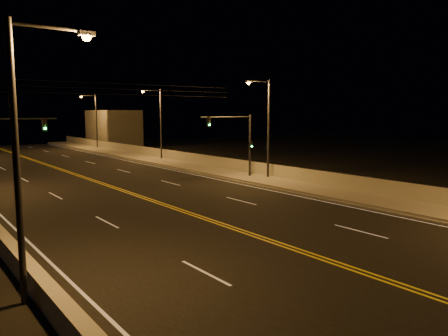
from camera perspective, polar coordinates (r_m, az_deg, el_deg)
road at (r=25.97m, az=-6.22°, el=-5.35°), size 18.00×120.00×0.02m
sidewalk at (r=32.70m, az=10.26°, el=-2.55°), size 3.60×120.00×0.30m
curb at (r=31.38m, az=7.94°, el=-3.05°), size 0.14×120.00×0.15m
parapet_wall at (r=33.81m, az=12.19°, el=-1.16°), size 0.30×120.00×1.00m
distant_building_right at (r=75.87m, az=-14.24°, el=5.06°), size 6.00×10.00×6.00m
parapet_rail at (r=33.74m, az=12.21°, el=-0.27°), size 0.06×120.00×0.06m
lane_markings at (r=25.91m, az=-6.14°, el=-5.35°), size 17.32×116.00×0.00m
streetlight_1 at (r=36.18m, az=5.49°, el=5.95°), size 2.55×0.28×8.30m
streetlight_2 at (r=51.16m, az=-8.55°, el=6.29°), size 2.55×0.28×8.30m
streetlight_3 at (r=69.57m, az=-16.57°, el=6.32°), size 2.55×0.28×8.30m
streetlight_4 at (r=13.92m, az=-24.41°, el=3.20°), size 2.55×0.28×8.30m
traffic_signal_right at (r=36.27m, az=2.13°, el=3.90°), size 5.11×0.31×5.49m
overhead_wires at (r=33.91m, az=-14.79°, el=9.98°), size 22.00×0.03×0.83m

